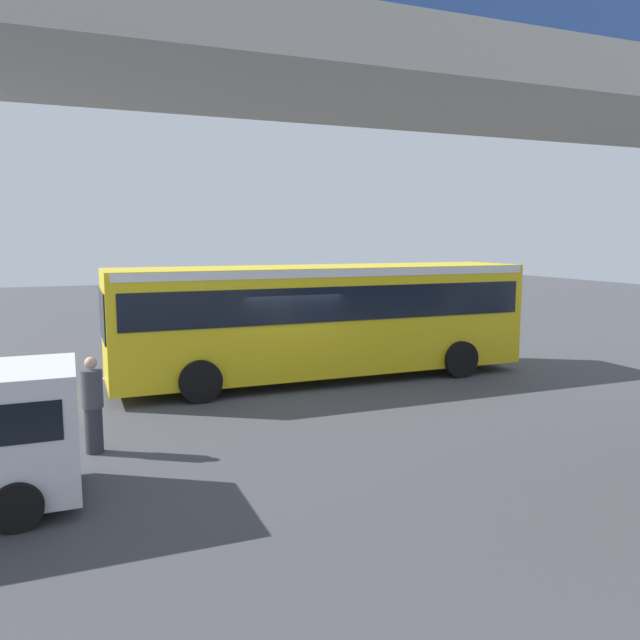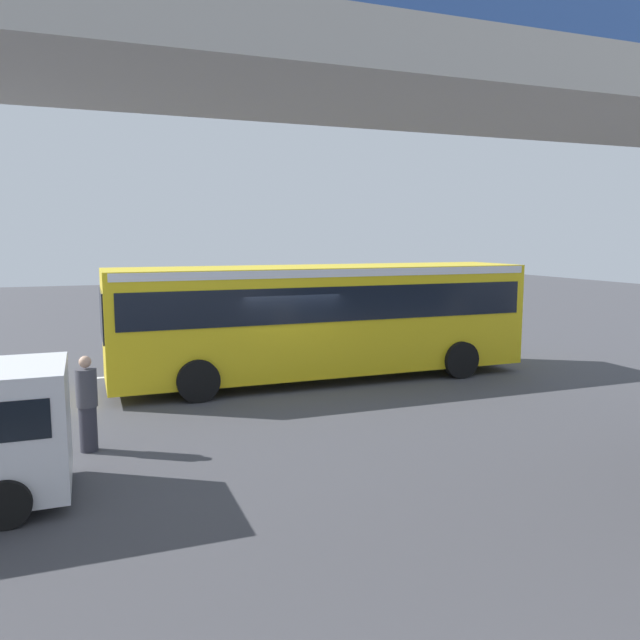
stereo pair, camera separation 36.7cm
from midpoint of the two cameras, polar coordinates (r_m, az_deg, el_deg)
ground at (r=16.71m, az=-3.88°, el=-6.05°), size 80.00×80.00×0.00m
city_bus at (r=17.20m, az=-0.39°, el=0.73°), size 11.54×2.85×3.15m
pedestrian at (r=12.22m, az=-20.92°, el=-7.34°), size 0.38×0.38×1.79m
traffic_sign at (r=20.94m, az=1.47°, el=1.96°), size 0.08×0.60×2.80m
lane_dash_leftmost at (r=22.72m, az=13.41°, el=-2.61°), size 2.00×0.20×0.01m
lane_dash_left at (r=20.69m, az=4.31°, el=-3.41°), size 2.00×0.20×0.01m
lane_dash_centre at (r=19.29m, az=-6.44°, el=-4.24°), size 2.00×0.20×0.01m
lane_dash_right at (r=18.66m, az=-18.40°, el=-4.98°), size 2.00×0.20×0.01m
pedestrian_overpass at (r=7.95m, az=18.19°, el=16.13°), size 30.15×2.60×6.89m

